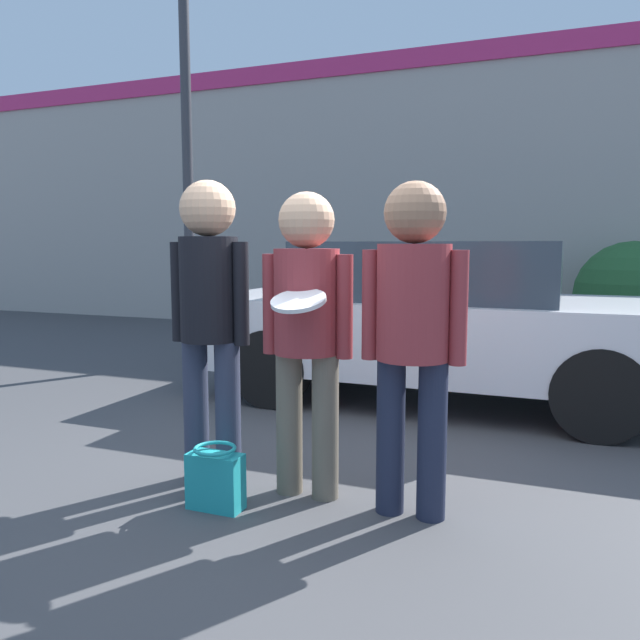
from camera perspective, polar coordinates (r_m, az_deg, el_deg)
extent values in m
plane|color=#3F3F42|center=(3.74, -0.59, -15.37)|extent=(56.00, 56.00, 0.00)
cube|color=#B2A89E|center=(10.22, 14.46, 11.27)|extent=(24.00, 0.18, 4.48)
cube|color=#CC2D6B|center=(10.49, 14.75, 22.76)|extent=(24.00, 0.04, 0.30)
cylinder|color=#2D3347|center=(3.86, -11.27, -8.06)|extent=(0.15, 0.15, 0.86)
cylinder|color=#2D3347|center=(3.75, -8.41, -8.45)|extent=(0.15, 0.15, 0.86)
cylinder|color=black|center=(3.69, -10.09, 2.79)|extent=(0.34, 0.34, 0.61)
cylinder|color=black|center=(3.80, -12.78, 2.53)|extent=(0.09, 0.09, 0.59)
cylinder|color=black|center=(3.58, -7.22, 2.39)|extent=(0.09, 0.09, 0.59)
sphere|color=tan|center=(3.68, -10.25, 10.01)|extent=(0.32, 0.32, 0.32)
cylinder|color=#665B4C|center=(3.60, -2.83, -9.36)|extent=(0.15, 0.15, 0.82)
cylinder|color=#665B4C|center=(3.52, 0.48, -9.74)|extent=(0.15, 0.15, 0.82)
cylinder|color=maroon|center=(3.43, -1.22, 1.70)|extent=(0.36, 0.36, 0.58)
cylinder|color=maroon|center=(3.52, -4.54, 1.47)|extent=(0.09, 0.09, 0.56)
cylinder|color=maroon|center=(3.35, 2.27, 1.21)|extent=(0.09, 0.09, 0.56)
sphere|color=tan|center=(3.42, -1.24, 9.11)|extent=(0.31, 0.31, 0.31)
cylinder|color=white|center=(3.16, -1.99, 1.78)|extent=(0.29, 0.28, 0.11)
cylinder|color=#1E2338|center=(3.36, 6.47, -10.46)|extent=(0.15, 0.15, 0.83)
cylinder|color=#1E2338|center=(3.32, 10.21, -10.78)|extent=(0.15, 0.15, 0.83)
cylinder|color=maroon|center=(3.20, 8.54, 1.61)|extent=(0.37, 0.37, 0.59)
cylinder|color=maroon|center=(3.26, 4.64, 1.39)|extent=(0.09, 0.09, 0.57)
cylinder|color=maroon|center=(3.16, 12.56, 1.07)|extent=(0.09, 0.09, 0.57)
sphere|color=#8C664C|center=(3.19, 8.69, 9.71)|extent=(0.31, 0.31, 0.31)
cube|color=silver|center=(5.78, 10.90, -1.20)|extent=(4.23, 1.80, 0.65)
cube|color=#28333D|center=(5.75, 10.20, 4.53)|extent=(2.20, 1.55, 0.51)
cylinder|color=black|center=(6.52, 23.59, -3.15)|extent=(0.69, 0.22, 0.69)
cylinder|color=black|center=(4.95, 24.19, -6.22)|extent=(0.69, 0.22, 0.69)
cylinder|color=black|center=(6.94, 1.40, -2.01)|extent=(0.69, 0.22, 0.69)
cylinder|color=black|center=(5.48, -4.42, -4.40)|extent=(0.69, 0.22, 0.69)
cylinder|color=#38383D|center=(7.85, -12.22, 21.22)|extent=(0.12, 0.12, 6.76)
sphere|color=#285B2D|center=(9.24, 26.61, 1.92)|extent=(1.47, 1.47, 1.47)
cube|color=teal|center=(3.50, -9.53, -14.35)|extent=(0.30, 0.14, 0.30)
torus|color=teal|center=(3.44, -9.59, -11.51)|extent=(0.23, 0.23, 0.02)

